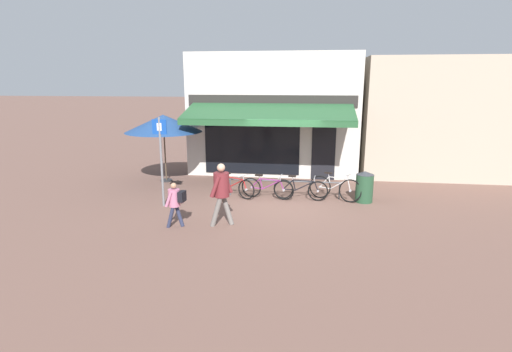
% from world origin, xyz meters
% --- Properties ---
extents(ground_plane, '(160.00, 160.00, 0.00)m').
position_xyz_m(ground_plane, '(0.00, 0.00, 0.00)').
color(ground_plane, brown).
extents(shop_front, '(6.80, 4.98, 4.84)m').
position_xyz_m(shop_front, '(-0.61, 4.66, 2.42)').
color(shop_front, beige).
rests_on(shop_front, ground_plane).
extents(neighbour_building, '(7.00, 4.00, 4.65)m').
position_xyz_m(neighbour_building, '(6.49, 5.19, 2.33)').
color(neighbour_building, tan).
rests_on(neighbour_building, ground_plane).
extents(bike_rack_rail, '(3.70, 0.04, 0.57)m').
position_xyz_m(bike_rack_rail, '(0.10, 0.54, 0.48)').
color(bike_rack_rail, '#47494F').
rests_on(bike_rack_rail, ground_plane).
extents(bicycle_red, '(1.56, 0.86, 0.79)m').
position_xyz_m(bicycle_red, '(-1.57, 0.40, 0.36)').
color(bicycle_red, black).
rests_on(bicycle_red, ground_plane).
extents(bicycle_purple, '(1.77, 0.58, 0.82)m').
position_xyz_m(bicycle_purple, '(-0.43, 0.30, 0.36)').
color(bicycle_purple, black).
rests_on(bicycle_purple, ground_plane).
extents(bicycle_black, '(1.77, 0.52, 0.79)m').
position_xyz_m(bicycle_black, '(0.64, 0.34, 0.35)').
color(bicycle_black, black).
rests_on(bicycle_black, ground_plane).
extents(bicycle_silver, '(1.68, 0.77, 0.90)m').
position_xyz_m(bicycle_silver, '(1.74, 0.47, 0.39)').
color(bicycle_silver, black).
rests_on(bicycle_silver, ground_plane).
extents(pedestrian_adult, '(0.62, 0.63, 1.70)m').
position_xyz_m(pedestrian_adult, '(-1.35, -2.31, 1.02)').
color(pedestrian_adult, slate).
rests_on(pedestrian_adult, ground_plane).
extents(pedestrian_child, '(0.54, 0.45, 1.22)m').
position_xyz_m(pedestrian_child, '(-2.52, -2.60, 0.74)').
color(pedestrian_child, '#282D47').
rests_on(pedestrian_child, ground_plane).
extents(litter_bin, '(0.56, 0.56, 1.00)m').
position_xyz_m(litter_bin, '(2.66, 0.39, 0.50)').
color(litter_bin, '#23472D').
rests_on(litter_bin, ground_plane).
extents(parking_sign, '(0.44, 0.07, 2.72)m').
position_xyz_m(parking_sign, '(-3.50, -0.90, 1.65)').
color(parking_sign, slate).
rests_on(parking_sign, ground_plane).
extents(cafe_parasol, '(2.85, 2.85, 2.54)m').
position_xyz_m(cafe_parasol, '(-4.52, 2.10, 2.21)').
color(cafe_parasol, '#4C3D2D').
rests_on(cafe_parasol, ground_plane).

